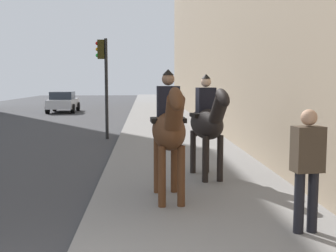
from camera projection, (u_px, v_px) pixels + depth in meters
name	position (u px, v px, depth m)	size (l,w,h in m)	color
mounted_horse_near	(169.00, 129.00, 7.22)	(2.15, 0.65, 2.28)	#4C2B16
mounted_horse_far	(207.00, 122.00, 8.92)	(2.14, 0.80, 2.22)	black
pedestrian_greeting	(307.00, 163.00, 5.69)	(0.31, 0.43, 1.70)	black
car_near_lane	(63.00, 102.00, 29.17)	(3.98, 1.95, 1.44)	#B7BABF
traffic_light_near_curb	(104.00, 72.00, 15.63)	(0.20, 0.44, 3.75)	black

